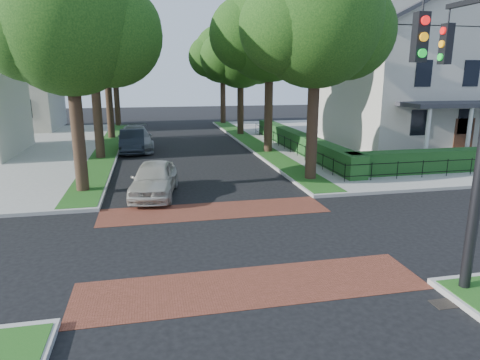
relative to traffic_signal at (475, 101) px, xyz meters
name	(u,v)px	position (x,y,z in m)	size (l,w,h in m)	color
ground	(229,240)	(-4.89, 4.41, -4.71)	(120.00, 120.00, 0.00)	black
sidewalk_ne	(415,138)	(14.61, 23.41, -4.63)	(30.00, 30.00, 0.15)	gray
crosswalk_far	(215,211)	(-4.89, 7.61, -4.70)	(9.00, 2.20, 0.01)	brown
crosswalk_near	(252,286)	(-4.89, 1.21, -4.70)	(9.00, 2.20, 0.01)	brown
storm_drain	(446,304)	(-0.59, -0.59, -4.70)	(0.65, 0.45, 0.01)	black
grass_strip_ne	(252,142)	(0.51, 23.51, -4.55)	(1.60, 29.80, 0.02)	#174915
grass_strip_nw	(108,147)	(-10.29, 23.51, -4.55)	(1.60, 29.80, 0.02)	#174915
tree_right_near	(317,24)	(0.72, 11.65, 2.92)	(7.75, 6.67, 10.66)	black
tree_right_mid	(270,32)	(0.72, 19.66, 3.28)	(8.25, 7.09, 11.22)	black
tree_right_far	(241,55)	(0.71, 28.64, 2.20)	(7.25, 6.23, 9.74)	black
tree_right_back	(223,55)	(0.72, 37.64, 2.56)	(7.50, 6.45, 10.20)	black
tree_left_near	(72,26)	(-10.28, 11.64, 2.56)	(7.50, 6.45, 10.20)	black
tree_left_mid	(92,21)	(-10.28, 19.66, 3.64)	(8.00, 6.88, 11.48)	black
tree_left_far	(107,51)	(-10.29, 28.63, 2.41)	(7.00, 6.02, 9.86)	black
tree_left_back	(115,52)	(-10.28, 37.65, 2.70)	(7.75, 6.66, 10.44)	black
hedge_main_road	(299,142)	(2.81, 19.41, -3.96)	(1.00, 18.00, 1.20)	#17431B
fence_main_road	(287,144)	(2.01, 19.41, -4.11)	(0.06, 18.00, 0.90)	black
house_victorian	(424,64)	(12.62, 20.33, 1.31)	(13.00, 13.05, 12.48)	beige
house_left_far	(4,77)	(-20.38, 36.41, 0.33)	(10.00, 9.00, 10.14)	beige
traffic_signal	(475,101)	(0.00, 0.00, 0.00)	(2.17, 2.00, 8.00)	black
parked_car_front	(154,179)	(-7.19, 10.34, -3.93)	(1.83, 4.55, 1.55)	#B5B0A3
parked_car_middle	(132,141)	(-8.49, 21.97, -3.93)	(1.64, 4.71, 1.55)	#1F252F
parked_car_rear	(135,139)	(-8.31, 22.66, -3.88)	(2.33, 5.73, 1.66)	gray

